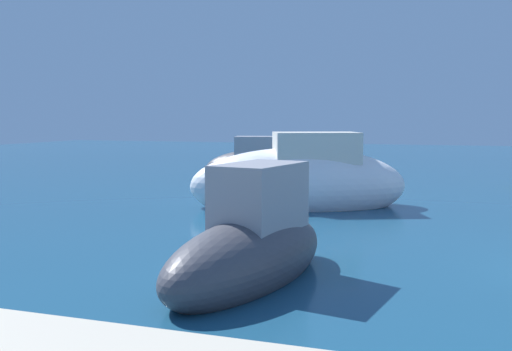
% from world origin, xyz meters
% --- Properties ---
extents(moored_boat_2, '(5.32, 3.62, 2.10)m').
position_xyz_m(moored_boat_2, '(-10.57, 7.04, 0.56)').
color(moored_boat_2, white).
rests_on(moored_boat_2, ground).
extents(moored_boat_7, '(1.78, 3.49, 1.69)m').
position_xyz_m(moored_boat_7, '(-9.72, 1.02, 0.42)').
color(moored_boat_7, '#3F3F47').
rests_on(moored_boat_7, ground).
extents(moored_boat_8, '(4.06, 2.27, 1.74)m').
position_xyz_m(moored_boat_8, '(-13.00, 11.98, 0.43)').
color(moored_boat_8, '#3F3F47').
rests_on(moored_boat_8, ground).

